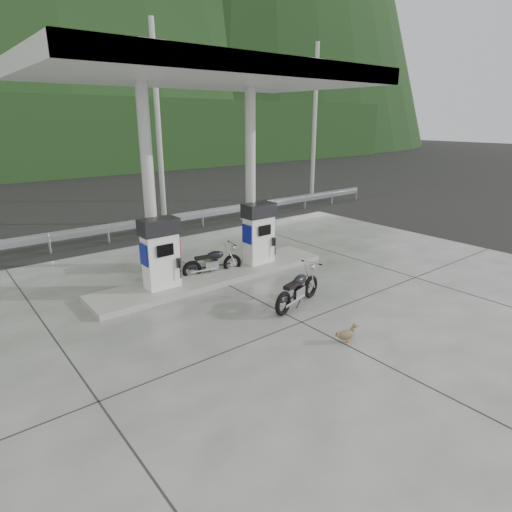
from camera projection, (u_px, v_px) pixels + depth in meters
ground at (272, 308)px, 10.23m from camera, size 160.00×160.00×0.00m
forecourt_apron at (272, 308)px, 10.23m from camera, size 18.00×14.00×0.02m
pump_island at (215, 276)px, 12.07m from camera, size 7.00×1.40×0.15m
gas_pump_left at (161, 253)px, 10.82m from camera, size 0.95×0.55×1.80m
gas_pump_right at (259, 233)px, 12.72m from camera, size 0.95×0.55×1.80m
canopy_column_left at (149, 188)px, 10.63m from camera, size 0.30×0.30×5.00m
canopy_column_right at (250, 178)px, 12.52m from camera, size 0.30×0.30×5.00m
canopy_roof at (208, 74)px, 10.45m from camera, size 8.50×5.00×0.40m
guardrail at (133, 220)px, 15.98m from camera, size 26.00×0.16×1.42m
road at (102, 222)px, 18.80m from camera, size 60.00×7.00×0.01m
utility_pole_b at (158, 127)px, 17.27m from camera, size 0.22×0.22×8.00m
utility_pole_c at (314, 125)px, 22.60m from camera, size 0.22×0.22×8.00m
tree_band at (10, 137)px, 31.67m from camera, size 80.00×6.00×6.00m
motorcycle_left at (212, 263)px, 12.16m from camera, size 1.74×0.83×0.79m
motorcycle_right at (298, 290)px, 10.20m from camera, size 1.82×0.99×0.82m
duck at (346, 335)px, 8.58m from camera, size 0.48×0.27×0.33m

